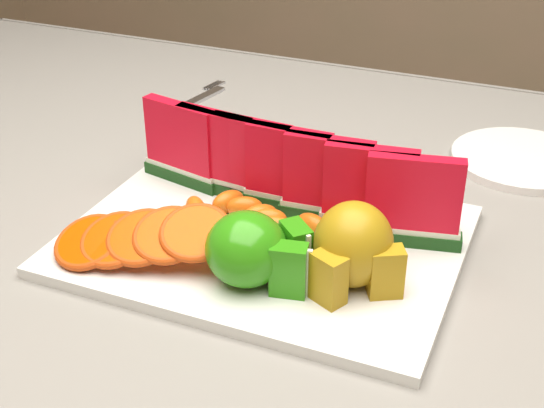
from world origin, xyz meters
name	(u,v)px	position (x,y,z in m)	size (l,w,h in m)	color
table	(234,283)	(0.00, 0.00, 0.65)	(1.40, 0.90, 0.75)	#452915
tablecloth	(233,239)	(0.00, 0.00, 0.72)	(1.53, 1.03, 0.20)	slate
platter	(265,240)	(0.07, -0.06, 0.76)	(0.40, 0.30, 0.01)	silver
apple_cluster	(254,251)	(0.09, -0.13, 0.80)	(0.11, 0.10, 0.07)	#318119
pear_cluster	(354,248)	(0.17, -0.10, 0.81)	(0.10, 0.10, 0.08)	#955E10
side_plate	(523,159)	(0.29, 0.25, 0.76)	(0.22, 0.22, 0.01)	silver
fork	(190,103)	(-0.19, 0.26, 0.76)	(0.05, 0.19, 0.00)	silver
watermelon_row	(288,172)	(0.07, 0.00, 0.82)	(0.39, 0.07, 0.10)	#0D3E0A
orange_fan_front	(142,237)	(-0.03, -0.14, 0.80)	(0.19, 0.12, 0.05)	#EA3C0D
orange_fan_back	(272,167)	(0.02, 0.06, 0.79)	(0.23, 0.09, 0.04)	#EA3C0D
tangerine_segments	(283,221)	(0.08, -0.04, 0.78)	(0.23, 0.07, 0.03)	#E36202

